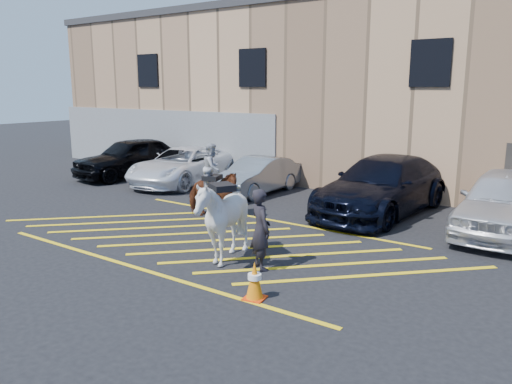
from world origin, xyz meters
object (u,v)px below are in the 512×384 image
Objects in this scene: car_black_suv at (131,157)px; handler at (261,229)px; car_silver_sedan at (257,176)px; car_blue_suv at (383,186)px; car_white_suv at (506,202)px; car_white_pickup at (183,166)px; traffic_cone at (255,280)px; mounted_bay at (212,188)px; saddled_white at (223,220)px.

handler reaches higher than car_black_suv.
car_black_suv is at bearing -176.97° from car_silver_sedan.
car_blue_suv and car_white_suv have the same top height.
car_silver_sedan is 8.34m from car_white_suv.
car_white_pickup is 8.39m from car_blue_suv.
handler is (-0.30, -6.21, 0.01)m from car_blue_suv.
mounted_bay is at bearing 137.25° from traffic_cone.
car_white_pickup is 2.29× the size of saddled_white.
car_white_pickup is 7.23× the size of traffic_cone.
car_blue_suv is 7.61m from traffic_cone.
mounted_bay is at bearing -76.01° from car_silver_sedan.
car_blue_suv is (4.82, -0.12, 0.20)m from car_silver_sedan.
car_white_pickup is 1.31× the size of car_silver_sedan.
car_black_suv is at bearing 156.09° from mounted_bay.
car_blue_suv reaches higher than car_black_suv.
handler is at bearing -37.10° from mounted_bay.
handler is (4.52, -6.33, 0.22)m from car_silver_sedan.
handler reaches higher than traffic_cone.
car_blue_suv is at bearing 8.41° from car_black_suv.
car_black_suv is 11.34m from car_blue_suv.
car_silver_sedan is at bearing 124.72° from traffic_cone.
car_white_suv is (14.85, -0.12, 0.01)m from car_black_suv.
car_black_suv is at bearing 176.07° from car_white_pickup.
car_blue_suv reaches higher than traffic_cone.
car_black_suv is 0.84× the size of car_blue_suv.
traffic_cone is at bearing 153.32° from handler.
car_silver_sedan is at bearing 10.09° from car_black_suv.
car_silver_sedan is (3.57, 0.13, -0.07)m from car_white_pickup.
car_blue_suv is 3.52m from car_white_suv.
car_silver_sedan is 5.52× the size of traffic_cone.
car_white_pickup is 3.00× the size of handler.
car_black_suv is 13.99m from traffic_cone.
car_white_suv is 7.70m from saddled_white.
saddled_white is 3.15× the size of traffic_cone.
saddled_white is at bearing -60.39° from car_silver_sedan.
car_black_suv is 0.95× the size of car_white_pickup.
car_white_suv reaches higher than traffic_cone.
traffic_cone is (8.90, -7.57, -0.37)m from car_white_pickup.
handler reaches higher than car_blue_suv.
traffic_cone is (5.33, -7.70, -0.30)m from car_silver_sedan.
mounted_bay is (-7.48, -3.15, 0.04)m from car_white_suv.
car_white_pickup is 11.69m from traffic_cone.
car_black_suv is at bearing 179.59° from car_white_suv.
car_white_pickup is at bearing 178.70° from car_white_suv.
handler is at bearing -122.68° from car_white_suv.
traffic_cone is (0.81, -1.37, -0.52)m from handler.
traffic_cone is (1.73, -1.22, -0.60)m from saddled_white.
car_silver_sedan is at bearing 103.47° from mounted_bay.
car_black_suv is 0.99× the size of car_white_suv.
car_black_suv is 1.25× the size of car_silver_sedan.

